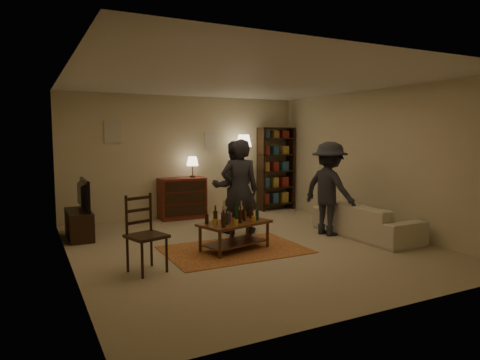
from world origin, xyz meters
TOP-DOWN VIEW (x-y plane):
  - floor at (0.00, 0.00)m, footprint 6.00×6.00m
  - room_shell at (-0.65, 2.98)m, footprint 6.00×6.00m
  - rug at (-0.33, -0.15)m, footprint 2.20×1.50m
  - coffee_table at (-0.34, -0.15)m, footprint 1.24×0.88m
  - dining_chair at (-1.88, -0.55)m, footprint 0.57×0.57m
  - tv_stand at (-2.44, 1.80)m, footprint 0.40×1.00m
  - dresser at (-0.19, 2.71)m, footprint 1.00×0.50m
  - bookshelf at (2.25, 2.78)m, footprint 0.90×0.34m
  - floor_lamp at (1.29, 2.65)m, footprint 0.36×0.36m
  - sofa at (2.20, -0.40)m, footprint 0.81×2.08m
  - person_left at (0.03, 0.37)m, footprint 0.75×0.61m
  - person_right at (0.22, 0.96)m, footprint 1.00×0.88m
  - person_by_sofa at (1.70, 0.03)m, footprint 0.84×1.21m

SIDE VIEW (x-z plane):
  - floor at x=0.00m, z-range 0.00..0.00m
  - rug at x=-0.33m, z-range 0.00..0.01m
  - sofa at x=2.20m, z-range 0.00..0.61m
  - tv_stand at x=-2.44m, z-range -0.14..0.91m
  - coffee_table at x=-0.34m, z-range 0.01..0.81m
  - dresser at x=-0.19m, z-range -0.20..1.16m
  - dining_chair at x=-1.88m, z-range 0.03..1.09m
  - person_by_sofa at x=1.70m, z-range 0.00..1.71m
  - person_right at x=0.22m, z-range 0.00..1.72m
  - person_left at x=0.03m, z-range 0.00..1.77m
  - bookshelf at x=2.25m, z-range 0.03..2.04m
  - floor_lamp at x=1.29m, z-range 0.65..2.49m
  - room_shell at x=-0.65m, z-range -1.19..4.81m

